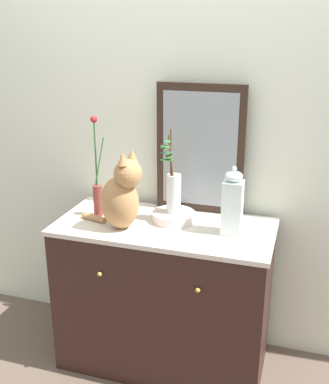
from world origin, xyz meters
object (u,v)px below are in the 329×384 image
object	(u,v)px
sideboard	(164,295)
mirror_leaning	(200,150)
cat_sitting	(121,195)
jar_lidded_porcelain	(232,204)
vase_slim_green	(97,191)
vase_glass_clear	(173,190)
bowl_porcelain	(174,216)

from	to	relation	value
sideboard	mirror_leaning	xyz separation A→B (m)	(0.12, 0.25, 0.77)
cat_sitting	jar_lidded_porcelain	world-z (taller)	cat_sitting
vase_slim_green	vase_glass_clear	xyz separation A→B (m)	(0.41, 0.05, 0.03)
bowl_porcelain	vase_glass_clear	world-z (taller)	vase_glass_clear
sideboard	cat_sitting	size ratio (longest dim) A/B	2.73
sideboard	vase_glass_clear	distance (m)	0.60
sideboard	vase_glass_clear	world-z (taller)	vase_glass_clear
vase_slim_green	bowl_porcelain	world-z (taller)	vase_slim_green
mirror_leaning	cat_sitting	distance (m)	0.50
mirror_leaning	sideboard	bearing A→B (deg)	-116.00
cat_sitting	vase_glass_clear	distance (m)	0.28
vase_slim_green	vase_glass_clear	size ratio (longest dim) A/B	1.24
vase_slim_green	jar_lidded_porcelain	xyz separation A→B (m)	(0.73, -0.02, 0.02)
vase_glass_clear	jar_lidded_porcelain	xyz separation A→B (m)	(0.32, -0.07, -0.02)
cat_sitting	sideboard	bearing A→B (deg)	29.00
vase_glass_clear	mirror_leaning	bearing A→B (deg)	62.91
mirror_leaning	bowl_porcelain	bearing A→B (deg)	-116.64
mirror_leaning	vase_glass_clear	bearing A→B (deg)	-117.09
jar_lidded_porcelain	cat_sitting	bearing A→B (deg)	-169.21
cat_sitting	jar_lidded_porcelain	bearing A→B (deg)	10.79
bowl_porcelain	vase_slim_green	bearing A→B (deg)	-172.52
cat_sitting	bowl_porcelain	bearing A→B (deg)	37.88
mirror_leaning	vase_glass_clear	size ratio (longest dim) A/B	1.59
vase_slim_green	vase_glass_clear	world-z (taller)	vase_slim_green
vase_slim_green	bowl_porcelain	bearing A→B (deg)	7.48
cat_sitting	vase_slim_green	distance (m)	0.23
bowl_porcelain	cat_sitting	bearing A→B (deg)	-142.12
vase_slim_green	bowl_porcelain	size ratio (longest dim) A/B	2.39
sideboard	vase_glass_clear	size ratio (longest dim) A/B	2.56
cat_sitting	vase_slim_green	xyz separation A→B (m)	(-0.19, 0.12, -0.04)
cat_sitting	bowl_porcelain	xyz separation A→B (m)	(0.22, 0.17, -0.15)
cat_sitting	vase_glass_clear	world-z (taller)	vase_glass_clear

